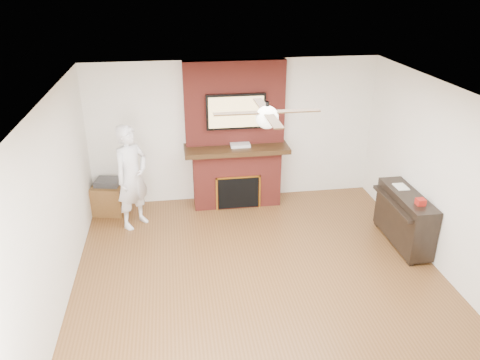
{
  "coord_description": "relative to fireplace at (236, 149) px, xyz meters",
  "views": [
    {
      "loc": [
        -1.05,
        -4.97,
        3.83
      ],
      "look_at": [
        -0.17,
        0.9,
        1.16
      ],
      "focal_mm": 35.0,
      "sensor_mm": 36.0,
      "label": 1
    }
  ],
  "objects": [
    {
      "name": "person",
      "position": [
        -1.74,
        -0.61,
        -0.14
      ],
      "size": [
        0.73,
        0.74,
        1.7
      ],
      "primitive_type": "imported",
      "rotation": [
        0.0,
        0.0,
        0.8
      ],
      "color": "silver",
      "rests_on": "ground"
    },
    {
      "name": "room_shell",
      "position": [
        0.0,
        -2.55,
        0.25
      ],
      "size": [
        5.36,
        5.86,
        2.86
      ],
      "color": "#583619",
      "rests_on": "ground"
    },
    {
      "name": "fireplace",
      "position": [
        0.0,
        0.0,
        0.0
      ],
      "size": [
        1.78,
        0.64,
        2.5
      ],
      "color": "maroon",
      "rests_on": "ground"
    },
    {
      "name": "cable_box",
      "position": [
        0.06,
        -0.1,
        0.11
      ],
      "size": [
        0.34,
        0.19,
        0.05
      ],
      "primitive_type": "cube",
      "rotation": [
        0.0,
        0.0,
        -0.01
      ],
      "color": "silver",
      "rests_on": "fireplace"
    },
    {
      "name": "candle_orange",
      "position": [
        -0.15,
        -0.18,
        -0.94
      ],
      "size": [
        0.07,
        0.07,
        0.11
      ],
      "primitive_type": "cylinder",
      "color": "orange",
      "rests_on": "ground"
    },
    {
      "name": "candle_blue",
      "position": [
        0.17,
        -0.19,
        -0.96
      ],
      "size": [
        0.06,
        0.06,
        0.07
      ],
      "primitive_type": "cylinder",
      "color": "#375CA7",
      "rests_on": "ground"
    },
    {
      "name": "candle_cream",
      "position": [
        0.2,
        -0.19,
        -0.94
      ],
      "size": [
        0.07,
        0.07,
        0.1
      ],
      "primitive_type": "cylinder",
      "color": "beige",
      "rests_on": "ground"
    },
    {
      "name": "side_table",
      "position": [
        -2.2,
        -0.07,
        -0.72
      ],
      "size": [
        0.62,
        0.62,
        0.6
      ],
      "rotation": [
        0.0,
        0.0,
        -0.21
      ],
      "color": "brown",
      "rests_on": "ground"
    },
    {
      "name": "tv",
      "position": [
        0.0,
        -0.05,
        0.68
      ],
      "size": [
        1.0,
        0.08,
        0.6
      ],
      "color": "black",
      "rests_on": "fireplace"
    },
    {
      "name": "ceiling_fan",
      "position": [
        -0.0,
        -2.55,
        1.34
      ],
      "size": [
        1.21,
        1.21,
        0.31
      ],
      "color": "black",
      "rests_on": "room_shell"
    },
    {
      "name": "piano",
      "position": [
        2.3,
        -1.8,
        -0.55
      ],
      "size": [
        0.48,
        1.27,
        0.92
      ],
      "rotation": [
        0.0,
        0.0,
        -0.01
      ],
      "color": "black",
      "rests_on": "ground"
    },
    {
      "name": "candle_green",
      "position": [
        0.07,
        -0.25,
        -0.95
      ],
      "size": [
        0.06,
        0.06,
        0.1
      ],
      "primitive_type": "cylinder",
      "color": "#388033",
      "rests_on": "ground"
    }
  ]
}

